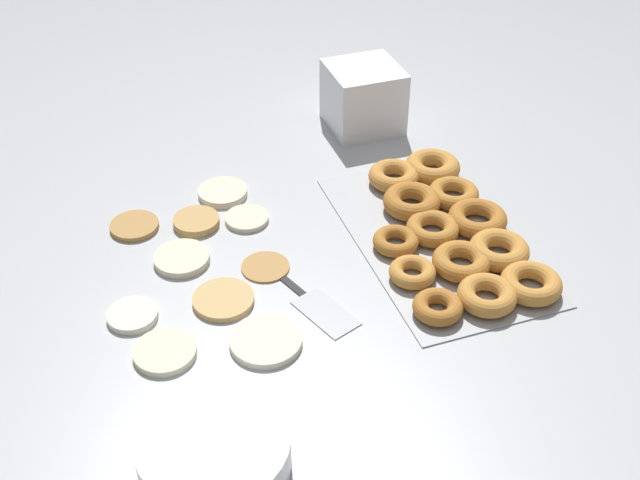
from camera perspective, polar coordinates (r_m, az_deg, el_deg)
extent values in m
plane|color=#B2B5BA|center=(1.45, -3.81, -1.60)|extent=(3.00, 3.00, 0.00)
cylinder|color=beige|center=(1.47, -9.80, -1.30)|extent=(0.10, 0.10, 0.01)
cylinder|color=#B27F42|center=(1.57, -13.06, 0.98)|extent=(0.09, 0.09, 0.01)
cylinder|color=beige|center=(1.56, -5.05, 1.57)|extent=(0.08, 0.08, 0.01)
cylinder|color=tan|center=(1.38, -6.89, -4.23)|extent=(0.11, 0.11, 0.01)
cylinder|color=#B27F42|center=(1.44, -3.91, -1.86)|extent=(0.09, 0.09, 0.01)
cylinder|color=beige|center=(1.63, -6.93, 3.38)|extent=(0.10, 0.10, 0.01)
cylinder|color=silver|center=(1.37, -13.19, -5.23)|extent=(0.09, 0.09, 0.01)
cylinder|color=beige|center=(1.30, -3.87, -7.16)|extent=(0.12, 0.12, 0.01)
cylinder|color=beige|center=(1.30, -10.97, -7.81)|extent=(0.10, 0.10, 0.01)
cylinder|color=tan|center=(1.56, -8.79, 1.31)|extent=(0.09, 0.09, 0.02)
cube|color=#ADAFB5|center=(1.52, 8.11, 0.20)|extent=(0.51, 0.29, 0.01)
torus|color=#C68438|center=(1.42, 14.78, -3.01)|extent=(0.11, 0.11, 0.03)
torus|color=#C68438|center=(1.48, 12.61, -0.71)|extent=(0.11, 0.11, 0.03)
torus|color=#AD6B28|center=(1.55, 11.13, 1.51)|extent=(0.11, 0.11, 0.03)
torus|color=#B7752D|center=(1.61, 9.47, 3.29)|extent=(0.10, 0.10, 0.03)
torus|color=#C68438|center=(1.68, 8.00, 5.17)|extent=(0.11, 0.11, 0.04)
torus|color=#C68438|center=(1.38, 11.79, -3.87)|extent=(0.10, 0.10, 0.03)
torus|color=#B7752D|center=(1.44, 10.02, -1.51)|extent=(0.10, 0.10, 0.03)
torus|color=#B7752D|center=(1.51, 8.01, 0.82)|extent=(0.10, 0.10, 0.03)
torus|color=#AD6B28|center=(1.57, 6.54, 2.74)|extent=(0.11, 0.11, 0.04)
torus|color=#C68438|center=(1.65, 5.28, 4.56)|extent=(0.10, 0.10, 0.03)
torus|color=#AD6B28|center=(1.35, 8.37, -4.73)|extent=(0.08, 0.08, 0.03)
torus|color=#C68438|center=(1.41, 6.58, -2.28)|extent=(0.08, 0.08, 0.03)
torus|color=#AD6B28|center=(1.48, 5.41, -0.07)|extent=(0.09, 0.09, 0.03)
cylinder|color=white|center=(1.13, -7.53, -14.73)|extent=(0.21, 0.21, 0.06)
cube|color=white|center=(1.86, 3.04, 8.53)|extent=(0.15, 0.16, 0.03)
cube|color=white|center=(1.85, 3.07, 9.31)|extent=(0.15, 0.16, 0.03)
cube|color=white|center=(1.83, 3.10, 10.11)|extent=(0.15, 0.16, 0.03)
cube|color=white|center=(1.82, 3.13, 10.91)|extent=(0.15, 0.16, 0.03)
cube|color=white|center=(1.81, 3.16, 11.73)|extent=(0.15, 0.16, 0.03)
cube|color=black|center=(1.43, -2.98, -2.40)|extent=(0.14, 0.06, 0.01)
cube|color=#BCBCC1|center=(1.35, 0.41, -5.18)|extent=(0.13, 0.10, 0.01)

